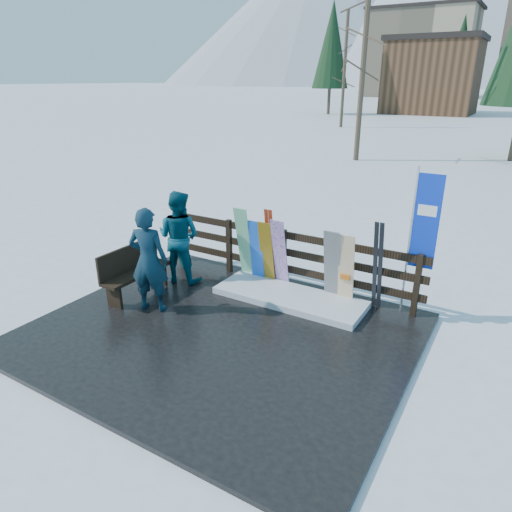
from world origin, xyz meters
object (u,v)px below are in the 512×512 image
Objects in this scene: snowboard_0 at (257,252)px; snowboard_1 at (244,244)px; person_front at (149,260)px; person_back at (179,237)px; bench at (134,269)px; snowboard_2 at (267,254)px; rental_flag at (422,227)px; snowboard_3 at (280,254)px; snowboard_4 at (332,266)px; snowboard_5 at (346,270)px.

snowboard_1 is (-0.29, 0.00, 0.11)m from snowboard_0.
person_front is 1.01× the size of person_back.
bench is 1.12× the size of snowboard_0.
snowboard_0 is at bearing -163.34° from person_back.
snowboard_2 is (1.97, 1.66, 0.16)m from bench.
snowboard_0 is 0.51× the size of rental_flag.
bench is 5.25m from rental_flag.
snowboard_3 reaches higher than snowboard_4.
snowboard_1 is at bearing 180.00° from snowboard_2.
rental_flag is (2.79, 0.27, 0.93)m from snowboard_2.
snowboard_3 is 2.07m from person_back.
snowboard_4 is (1.61, 0.00, 0.03)m from snowboard_0.
person_front is (-0.74, -1.96, 0.17)m from snowboard_1.
snowboard_4 is at bearing 0.00° from snowboard_3.
snowboard_1 is 0.54m from snowboard_2.
snowboard_3 is 1.05× the size of snowboard_4.
rental_flag reaches higher than snowboard_4.
snowboard_4 is at bearing 26.39° from bench.
snowboard_4 is 3.29m from person_front.
bench is at bearing -143.77° from snowboard_3.
snowboard_1 is 0.84× the size of person_back.
snowboard_0 is 0.71× the size of person_back.
snowboard_4 is at bearing 0.00° from snowboard_2.
snowboard_3 is at bearing 180.00° from snowboard_5.
rental_flag reaches higher than snowboard_2.
snowboard_2 is 0.99× the size of snowboard_5.
snowboard_4 reaches higher than snowboard_2.
rental_flag is at bearing 22.05° from bench.
snowboard_3 is at bearing 0.00° from snowboard_1.
snowboard_2 is 1.38m from snowboard_4.
snowboard_3 is (2.26, 1.66, 0.21)m from bench.
snowboard_2 is (0.23, 0.00, 0.01)m from snowboard_0.
snowboard_3 is 0.78× the size of person_front.
person_back reaches higher than snowboard_3.
snowboard_5 is 0.72× the size of person_front.
rental_flag is (1.15, 0.27, 0.93)m from snowboard_5.
person_front is (-2.63, -1.96, 0.25)m from snowboard_4.
snowboard_3 reaches higher than snowboard_0.
snowboard_0 is at bearing -180.00° from snowboard_5.
snowboard_1 reaches higher than snowboard_2.
person_back is (-3.29, -0.68, 0.26)m from snowboard_5.
person_front is at bearing 97.63° from person_back.
snowboard_5 reaches higher than snowboard_2.
snowboard_4 is 1.71m from rental_flag.
snowboard_1 is 1.32m from person_back.
snowboard_4 is (3.34, 1.66, 0.18)m from bench.
snowboard_0 is at bearing 180.00° from snowboard_2.
snowboard_4 reaches higher than snowboard_0.
rental_flag is (3.03, 0.27, 0.94)m from snowboard_0.
snowboard_5 is at bearing 24.66° from bench.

